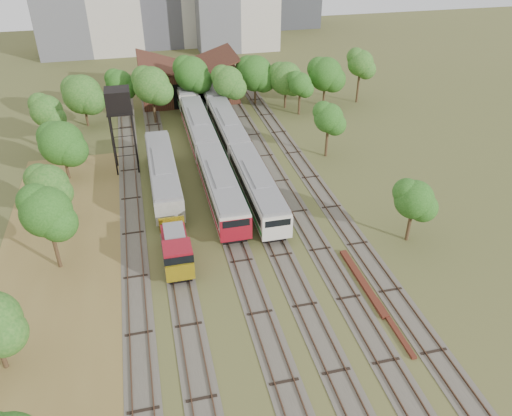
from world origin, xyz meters
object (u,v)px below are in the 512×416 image
object	(u,v)px
railcar_green_set	(228,129)
water_tower	(118,103)
shunter_locomotive	(177,251)
railcar_red_set	(209,155)

from	to	relation	value
railcar_green_set	water_tower	world-z (taller)	water_tower
shunter_locomotive	water_tower	bearing A→B (deg)	100.91
railcar_red_set	water_tower	xyz separation A→B (m)	(-10.11, 2.75, 6.82)
railcar_green_set	shunter_locomotive	world-z (taller)	railcar_green_set
railcar_green_set	water_tower	xyz separation A→B (m)	(-14.11, -5.27, 6.90)
railcar_red_set	railcar_green_set	xyz separation A→B (m)	(4.00, 8.02, -0.08)
railcar_green_set	railcar_red_set	bearing A→B (deg)	-116.51
railcar_red_set	railcar_green_set	distance (m)	8.96
railcar_green_set	water_tower	bearing A→B (deg)	-159.51
railcar_red_set	shunter_locomotive	distance (m)	19.54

